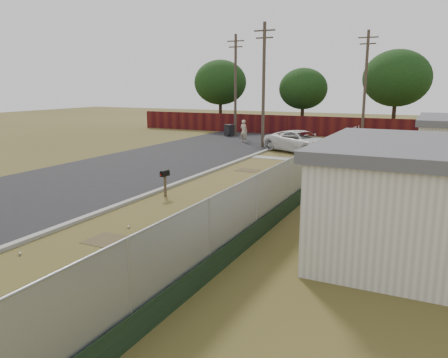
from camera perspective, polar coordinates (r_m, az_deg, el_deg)
The scene contains 11 objects.
ground at distance 17.17m, azimuth -1.70°, elevation -3.29°, with size 120.00×120.00×0.00m, color brown.
street at distance 27.30m, azimuth -6.44°, elevation 2.47°, with size 15.10×60.00×0.12m.
chainlink_fence at distance 16.76m, azimuth 9.43°, elevation -1.02°, with size 0.10×27.06×2.02m.
privacy_fence at distance 42.11m, azimuth 6.93°, elevation 7.06°, with size 30.00×0.12×1.80m, color #4B1210.
utility_poles at distance 37.10m, azimuth 8.32°, elevation 12.22°, with size 12.60×8.24×9.00m.
horizon_trees at distance 38.82m, azimuth 16.14°, elevation 11.77°, with size 33.32×31.94×7.78m.
mailbox at distance 18.29m, azimuth -7.73°, elevation 0.43°, with size 0.23×0.49×1.12m.
pickup_truck at distance 30.80m, azimuth 10.02°, elevation 4.84°, with size 2.49×5.40×1.50m, color silver.
pedestrian at distance 35.88m, azimuth 2.59°, elevation 6.28°, with size 0.66×0.44×1.82m, color #BFA88C.
trash_bin at distance 40.21m, azimuth 0.64°, elevation 6.40°, with size 0.87×0.94×1.05m.
scattered_litter at distance 15.63m, azimuth -5.48°, elevation -4.75°, with size 3.65×11.90×0.07m.
Camera 1 is at (7.70, -14.65, 4.57)m, focal length 35.00 mm.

